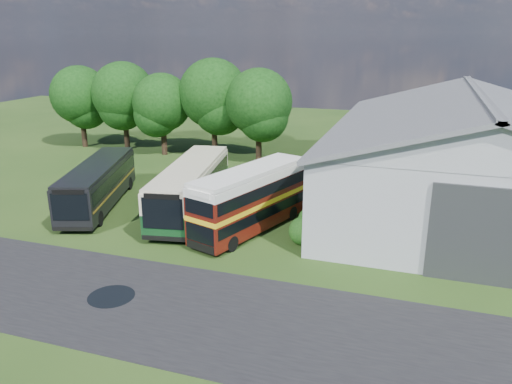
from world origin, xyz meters
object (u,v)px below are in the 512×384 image
(bus_maroon_double, at_px, (251,200))
(bus_dark_single, at_px, (98,184))
(storage_shed, at_px, (471,150))
(bus_green_single, at_px, (191,187))

(bus_maroon_double, xyz_separation_m, bus_dark_single, (-11.78, 0.96, -0.36))
(storage_shed, height_order, bus_maroon_double, storage_shed)
(storage_shed, relative_size, bus_green_single, 1.99)
(bus_green_single, distance_m, bus_maroon_double, 5.43)
(storage_shed, distance_m, bus_green_single, 19.49)
(storage_shed, bearing_deg, bus_dark_single, -161.89)
(bus_maroon_double, distance_m, bus_dark_single, 11.83)
(storage_shed, height_order, bus_green_single, storage_shed)
(bus_green_single, xyz_separation_m, bus_dark_single, (-6.74, -1.04, -0.14))
(storage_shed, bearing_deg, bus_maroon_double, -145.08)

